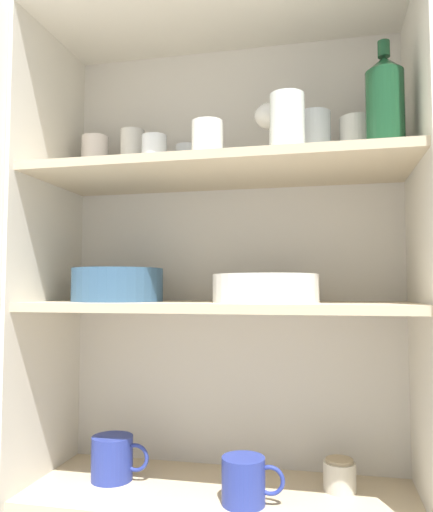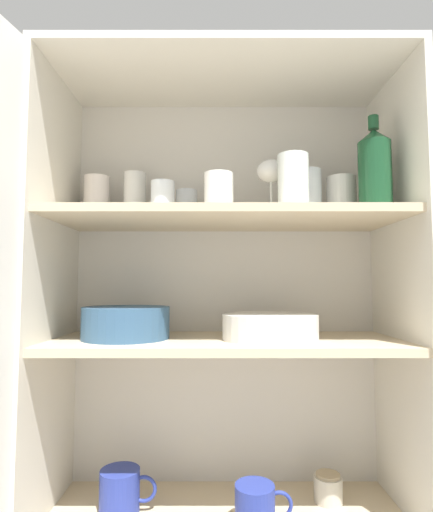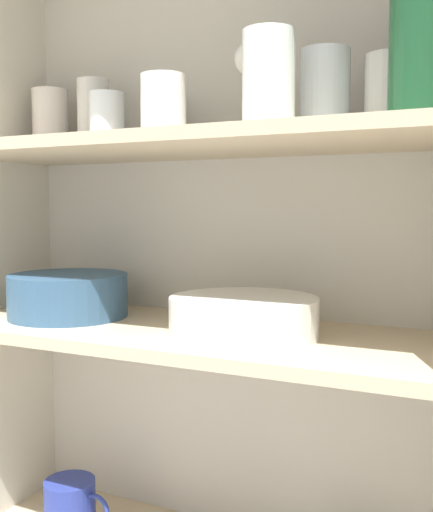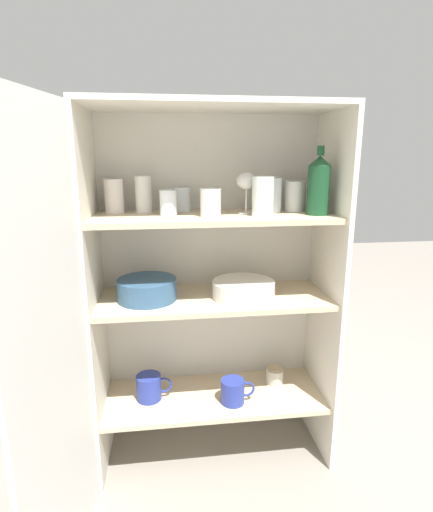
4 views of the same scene
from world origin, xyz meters
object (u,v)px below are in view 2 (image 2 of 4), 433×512
Objects in this scene: wine_bottle at (376,169)px; coffee_mug_primary at (257,507)px; mixing_bowl_large at (127,321)px; plate_stack_white at (271,327)px; storage_jar at (329,488)px.

coffee_mug_primary is at bearing -177.93° from wine_bottle.
mixing_bowl_large is 0.53m from coffee_mug_primary.
storage_jar is (0.16, 0.07, -0.42)m from plate_stack_white.
wine_bottle is at bearing -45.24° from storage_jar.
mixing_bowl_large is at bearing -174.03° from storage_jar.
plate_stack_white is at bearing -155.13° from storage_jar.
plate_stack_white is 0.45m from storage_jar.
plate_stack_white reaches higher than coffee_mug_primary.
coffee_mug_primary is (-0.04, -0.04, -0.41)m from plate_stack_white.
coffee_mug_primary reaches higher than storage_jar.
plate_stack_white is 3.25× the size of storage_jar.
wine_bottle is at bearing -7.04° from plate_stack_white.
plate_stack_white is 1.76× the size of coffee_mug_primary.
storage_jar is at bearing 24.87° from plate_stack_white.
plate_stack_white is at bearing -2.88° from mixing_bowl_large.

